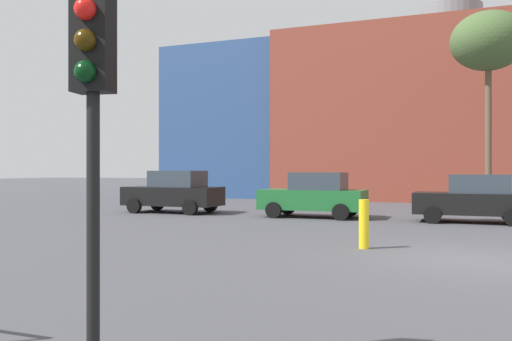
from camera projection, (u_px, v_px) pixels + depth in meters
The scene contains 8 objects.
ground_plane at pixel (470, 260), 11.18m from camera, with size 200.00×200.00×0.00m, color #47474C.
building_backdrop at pixel (451, 118), 35.63m from camera, with size 38.91×12.23×12.93m.
parked_car_0 at pixel (174, 192), 23.59m from camera, with size 4.33×2.12×1.88m.
parked_car_1 at pixel (314, 195), 21.23m from camera, with size 4.18×2.05×1.81m.
parked_car_2 at pixel (474, 199), 19.07m from camera, with size 4.03×1.98×1.75m.
traffic_light_near_left at pixel (92, 95), 4.83m from camera, with size 0.40×0.39×3.51m.
bare_tree_0 at pixel (488, 43), 24.05m from camera, with size 3.36×3.36×9.15m.
bollard_yellow_0 at pixel (364, 224), 12.75m from camera, with size 0.24×0.24×1.19m, color yellow.
Camera 1 is at (-0.15, -12.07, 1.89)m, focal length 37.05 mm.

